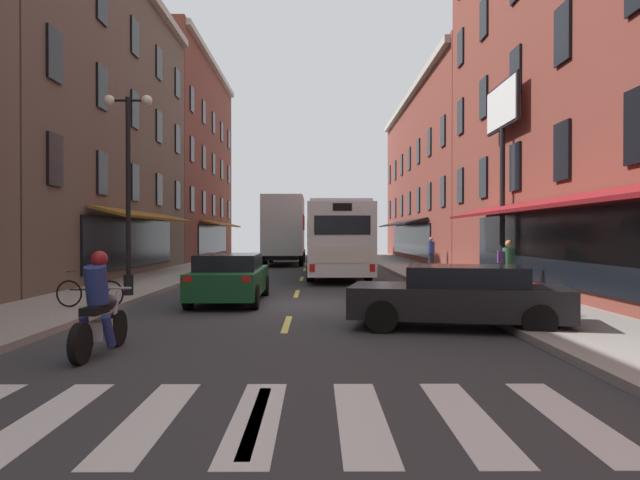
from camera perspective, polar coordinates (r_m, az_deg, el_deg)
ground_plane at (r=16.30m, az=-2.59°, el=-6.41°), size 34.80×80.00×0.10m
lane_centre_dashes at (r=16.04m, az=-2.63°, el=-6.32°), size 0.14×73.90×0.01m
crosswalk_near at (r=6.49m, az=-6.17°, el=-16.63°), size 7.10×2.80×0.01m
sidewalk_left at (r=17.53m, az=-22.34°, el=-5.56°), size 3.00×80.00×0.14m
sidewalk_right at (r=17.11m, az=17.67°, el=-5.70°), size 3.00×80.00×0.14m
billboard_sign at (r=21.69m, az=17.14°, el=10.23°), size 0.40×3.28×7.01m
transit_bus at (r=27.56m, az=1.53°, el=0.12°), size 2.70×11.96×3.28m
box_truck at (r=37.58m, az=-3.41°, el=0.92°), size 2.49×8.22×4.24m
sedan_near at (r=17.02m, az=-8.63°, el=-3.56°), size 1.94×4.81×1.37m
sedan_mid at (r=12.46m, az=13.26°, el=-5.25°), size 4.60×2.68×1.28m
motorcycle_rider at (r=10.08m, az=-20.43°, el=-6.39°), size 0.62×2.07×1.66m
bicycle_near at (r=15.57m, az=-21.24°, el=-4.73°), size 1.71×0.48×0.91m
pedestrian_near at (r=18.55m, az=17.62°, el=-2.36°), size 0.52×0.37×1.61m
pedestrian_mid at (r=31.28m, az=10.64°, el=-1.19°), size 0.36×0.36×1.65m
street_lamp_twin at (r=18.32m, az=-17.95°, el=5.05°), size 1.42×0.32×5.86m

